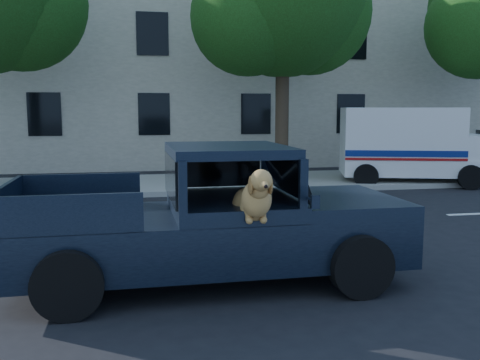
{
  "coord_description": "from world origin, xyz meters",
  "views": [
    {
      "loc": [
        0.31,
        -7.38,
        2.39
      ],
      "look_at": [
        1.62,
        -0.6,
        1.47
      ],
      "focal_mm": 40.0,
      "sensor_mm": 36.0,
      "label": 1
    }
  ],
  "objects": [
    {
      "name": "far_sidewalk",
      "position": [
        0.0,
        9.2,
        0.07
      ],
      "size": [
        60.0,
        4.0,
        0.15
      ],
      "primitive_type": "cube",
      "color": "gray",
      "rests_on": "ground"
    },
    {
      "name": "ground",
      "position": [
        0.0,
        0.0,
        0.0
      ],
      "size": [
        120.0,
        120.0,
        0.0
      ],
      "primitive_type": "plane",
      "color": "black",
      "rests_on": "ground"
    },
    {
      "name": "pickup_truck",
      "position": [
        1.19,
        -0.22,
        0.64
      ],
      "size": [
        5.32,
        2.73,
        1.9
      ],
      "rotation": [
        0.0,
        0.0,
        0.01
      ],
      "color": "black",
      "rests_on": "ground"
    },
    {
      "name": "street_tree_mid",
      "position": [
        5.03,
        9.62,
        5.71
      ],
      "size": [
        6.0,
        5.2,
        8.6
      ],
      "color": "#332619",
      "rests_on": "ground"
    },
    {
      "name": "lane_stripes",
      "position": [
        2.0,
        3.4,
        0.01
      ],
      "size": [
        21.6,
        0.14,
        0.01
      ],
      "primitive_type": null,
      "color": "silver",
      "rests_on": "ground"
    },
    {
      "name": "building_main",
      "position": [
        3.0,
        16.5,
        4.5
      ],
      "size": [
        26.0,
        6.0,
        9.0
      ],
      "primitive_type": "cube",
      "color": "beige",
      "rests_on": "ground"
    },
    {
      "name": "mail_truck",
      "position": [
        8.83,
        8.25,
        1.06
      ],
      "size": [
        4.84,
        3.29,
        2.44
      ],
      "rotation": [
        0.0,
        0.0,
        -0.29
      ],
      "color": "silver",
      "rests_on": "ground"
    }
  ]
}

